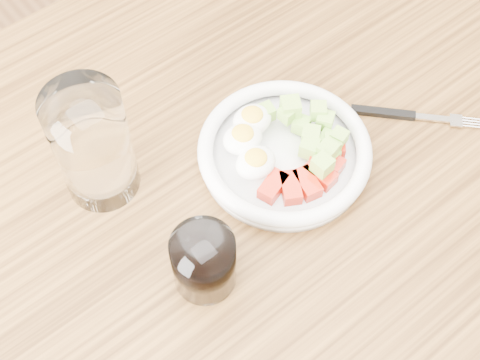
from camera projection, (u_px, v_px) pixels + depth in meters
The scene contains 5 objects.
dining_table at pixel (250, 231), 0.92m from camera, with size 1.50×0.90×0.77m.
bowl at pixel (284, 151), 0.85m from camera, with size 0.22×0.22×0.06m.
fork at pixel (401, 115), 0.90m from camera, with size 0.13×0.14×0.01m.
water_glass at pixel (93, 145), 0.78m from camera, with size 0.09×0.09×0.16m, color white.
coffee_glass at pixel (204, 262), 0.74m from camera, with size 0.07×0.07×0.08m.
Camera 1 is at (-0.28, -0.33, 1.49)m, focal length 50.00 mm.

